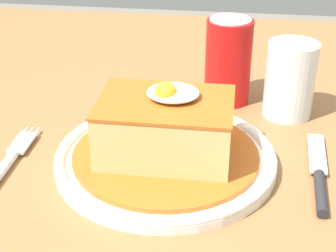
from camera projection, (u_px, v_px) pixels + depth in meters
dining_table at (232, 166)px, 0.78m from camera, size 1.40×0.91×0.72m
main_plate at (166, 157)px, 0.61m from camera, size 0.26×0.26×0.02m
sandwich_meal at (166, 131)px, 0.59m from camera, size 0.22×0.22×0.10m
fork at (8, 161)px, 0.60m from camera, size 0.02×0.14×0.01m
knife at (319, 181)px, 0.57m from camera, size 0.03×0.17×0.01m
soda_can at (228, 61)px, 0.73m from camera, size 0.07×0.07×0.12m
drinking_glass at (289, 84)px, 0.70m from camera, size 0.07×0.07×0.10m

